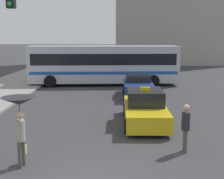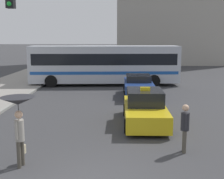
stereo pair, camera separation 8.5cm
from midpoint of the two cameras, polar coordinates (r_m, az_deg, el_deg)
The scene contains 5 objects.
taxi at distance 14.24m, azimuth 5.86°, elevation -3.49°, with size 1.91×4.52×1.69m.
sedan_red at distance 20.61m, azimuth 4.62°, elevation 0.58°, with size 1.91×4.43×1.40m.
city_bus at distance 25.38m, azimuth -1.62°, elevation 4.81°, with size 12.02×3.18×3.16m.
pedestrian_with_umbrella at distance 9.63m, azimuth -16.81°, elevation -3.74°, with size 1.03×1.03×2.17m.
pedestrian_man at distance 10.89m, azimuth 13.10°, elevation -6.25°, with size 0.32×0.44×1.67m.
Camera 1 is at (0.95, -7.79, 3.92)m, focal length 50.00 mm.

